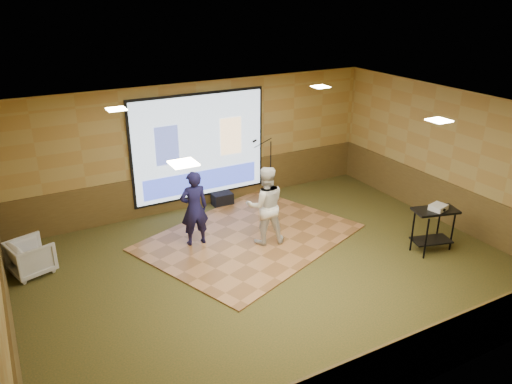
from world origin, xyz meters
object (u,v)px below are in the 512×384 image
player_left (194,208)px  duffel_bag (222,199)px  projector (438,207)px  banquet_chair (31,257)px  projector_screen (200,148)px  dance_floor (250,237)px  av_table (434,222)px  player_right (265,205)px  mic_stand (269,181)px

player_left → duffel_bag: bearing=-126.2°
projector → duffel_bag: 5.03m
player_left → duffel_bag: size_ratio=3.29×
banquet_chair → projector: bearing=-129.4°
projector_screen → duffel_bag: 1.41m
banquet_chair → duffel_bag: size_ratio=1.50×
dance_floor → duffel_bag: bearing=83.2°
banquet_chair → av_table: bearing=-129.2°
projector → dance_floor: bearing=130.1°
projector_screen → duffel_bag: projector_screen is taller
player_left → duffel_bag: player_left is taller
duffel_bag → av_table: bearing=-56.0°
banquet_chair → dance_floor: bearing=-116.7°
player_right → banquet_chair: bearing=3.0°
projector_screen → player_left: bearing=-116.6°
projector_screen → banquet_chair: bearing=-161.2°
projector_screen → av_table: size_ratio=3.66×
av_table → projector: 0.34m
player_right → projector: size_ratio=5.20×
projector_screen → av_table: 5.43m
dance_floor → mic_stand: size_ratio=2.59×
duffel_bag → player_left: bearing=-130.4°
av_table → projector: size_ratio=2.84×
projector_screen → dance_floor: 2.55m
player_right → duffel_bag: (0.05, 2.21, -0.71)m
mic_stand → duffel_bag: (-1.17, 0.23, -0.34)m
dance_floor → mic_stand: 2.20m
dance_floor → av_table: (2.98, -2.22, 0.61)m
player_left → projector_screen: bearing=-112.4°
player_right → mic_stand: 2.35m
dance_floor → projector: projector is taller
projector → mic_stand: 4.23m
projector → banquet_chair: projector is taller
av_table → mic_stand: (-1.59, 3.86, -0.13)m
projector → banquet_chair: bearing=144.5°
projector → banquet_chair: size_ratio=0.44×
projector → mic_stand: size_ratio=0.20×
mic_stand → projector: bearing=-50.6°
player_right → duffel_bag: player_right is taller
av_table → banquet_chair: (-7.20, 2.94, -0.30)m
projector_screen → player_right: (0.40, -2.43, -0.61)m
projector_screen → duffel_bag: size_ratio=6.87×
projector → duffel_bag: projector is taller
player_right → banquet_chair: player_right is taller
player_left → mic_stand: bearing=-147.6°
dance_floor → projector: size_ratio=13.14×
player_right → duffel_bag: size_ratio=3.44×
player_left → av_table: bearing=152.8°
projector → player_left: bearing=135.4°
player_left → dance_floor: bearing=170.2°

